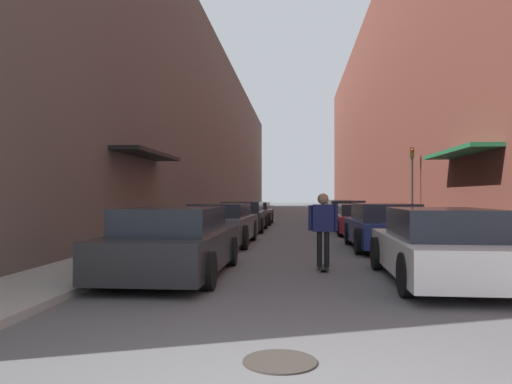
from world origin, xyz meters
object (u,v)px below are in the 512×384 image
at_px(parked_car_right_2, 358,219).
at_px(parked_car_left_2, 243,217).
at_px(parked_car_right_5, 332,209).
at_px(traffic_light, 412,179).
at_px(parked_car_left_3, 254,213).
at_px(parked_car_right_1, 384,227).
at_px(parked_car_left_0, 174,243).
at_px(manhole_cover, 280,361).
at_px(parked_car_left_1, 222,224).
at_px(parked_car_right_4, 337,211).
at_px(parked_car_right_0, 440,247).
at_px(skateboarder, 323,223).
at_px(parked_car_right_3, 346,214).

bearing_deg(parked_car_right_2, parked_car_left_2, 163.88).
bearing_deg(parked_car_left_2, parked_car_right_2, -16.12).
xyz_separation_m(parked_car_right_5, traffic_light, (2.40, -14.79, 1.72)).
relative_size(parked_car_left_3, parked_car_right_1, 0.91).
bearing_deg(parked_car_left_2, parked_car_left_0, -90.02).
height_order(parked_car_right_1, manhole_cover, parked_car_right_1).
distance_m(parked_car_left_2, traffic_light, 7.56).
distance_m(parked_car_left_0, parked_car_left_1, 6.19).
relative_size(parked_car_left_2, parked_car_right_5, 1.09).
bearing_deg(parked_car_left_3, parked_car_right_5, 63.61).
bearing_deg(parked_car_right_1, parked_car_left_1, 168.48).
bearing_deg(parked_car_right_5, parked_car_left_2, -108.27).
bearing_deg(parked_car_right_5, parked_car_right_4, -91.10).
xyz_separation_m(parked_car_left_1, manhole_cover, (2.24, -11.04, -0.64)).
xyz_separation_m(parked_car_right_2, manhole_cover, (-2.64, -15.84, -0.58)).
bearing_deg(parked_car_right_4, traffic_light, -74.49).
relative_size(parked_car_right_1, traffic_light, 1.27).
relative_size(parked_car_right_0, skateboarder, 2.88).
relative_size(parked_car_left_1, skateboarder, 2.96).
bearing_deg(skateboarder, parked_car_right_2, 79.04).
xyz_separation_m(parked_car_left_0, parked_car_right_4, (4.86, 21.69, -0.02)).
height_order(parked_car_right_0, skateboarder, skateboarder).
height_order(parked_car_right_0, parked_car_right_2, parked_car_right_0).
xyz_separation_m(parked_car_left_3, parked_car_right_4, (4.83, 4.21, 0.03)).
bearing_deg(parked_car_right_0, parked_car_left_2, 111.16).
bearing_deg(parked_car_right_3, parked_car_right_4, 89.97).
relative_size(parked_car_left_0, parked_car_right_5, 1.08).
relative_size(parked_car_right_1, parked_car_right_4, 1.12).
distance_m(parked_car_left_2, parked_car_right_5, 15.84).
distance_m(parked_car_left_0, parked_car_left_3, 17.48).
xyz_separation_m(parked_car_left_2, parked_car_left_3, (0.02, 5.08, -0.04)).
relative_size(parked_car_left_0, parked_car_right_3, 1.10).
height_order(parked_car_left_3, parked_car_right_3, parked_car_right_3).
height_order(parked_car_right_1, parked_car_right_5, parked_car_right_1).
xyz_separation_m(parked_car_left_0, parked_car_left_2, (0.00, 12.39, -0.01)).
bearing_deg(parked_car_right_4, parked_car_left_3, -138.91).
height_order(skateboarder, traffic_light, traffic_light).
distance_m(parked_car_left_2, parked_car_right_3, 6.25).
relative_size(parked_car_right_2, manhole_cover, 6.32).
relative_size(parked_car_right_5, manhole_cover, 6.26).
bearing_deg(parked_car_right_0, parked_car_right_5, 89.92).
bearing_deg(parked_car_right_1, skateboarder, -115.08).
height_order(parked_car_right_4, manhole_cover, parked_car_right_4).
distance_m(parked_car_right_1, parked_car_right_2, 5.80).
xyz_separation_m(parked_car_left_3, manhole_cover, (2.20, -22.32, -0.58)).
bearing_deg(skateboarder, parked_car_right_1, 64.92).
xyz_separation_m(parked_car_right_4, manhole_cover, (-2.64, -26.54, -0.62)).
relative_size(parked_car_left_0, parked_car_left_1, 0.99).
xyz_separation_m(parked_car_right_2, skateboarder, (-1.93, -9.99, 0.39)).
bearing_deg(parked_car_left_3, traffic_light, -33.36).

